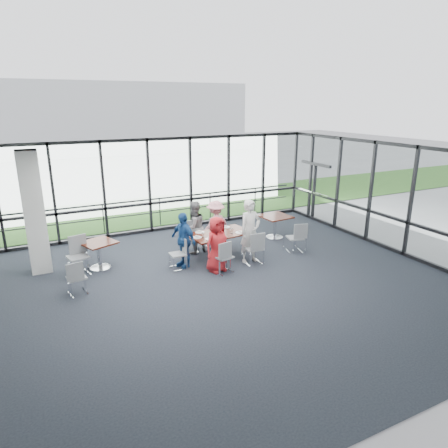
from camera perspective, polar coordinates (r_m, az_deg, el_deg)
name	(u,v)px	position (r m, az deg, el deg)	size (l,w,h in m)	color
floor	(212,289)	(9.76, -1.79, -9.29)	(12.00, 10.00, 0.02)	black
ceiling	(210,156)	(8.82, -1.99, 9.75)	(12.00, 10.00, 0.04)	white
wall_front	(381,334)	(5.41, 21.49, -14.42)	(12.00, 0.10, 3.20)	silver
curtain_wall_back	(149,186)	(13.74, -10.63, 5.33)	(12.00, 0.10, 3.20)	white
curtain_wall_right	(397,199)	(12.78, 23.43, 3.34)	(0.10, 10.00, 3.20)	white
exit_door	(314,192)	(15.51, 12.73, 4.45)	(0.12, 1.60, 2.10)	black
structural_column	(34,213)	(11.30, -25.47, 1.43)	(0.50, 0.50, 3.20)	white
apron	(120,201)	(18.84, -14.61, 3.16)	(80.00, 70.00, 0.02)	gray
grass_strip	(131,211)	(16.93, -13.17, 1.83)	(80.00, 5.00, 0.01)	#2A541D
hangar_main	(109,117)	(40.71, -16.11, 14.53)	(24.00, 10.00, 6.00)	#B8BBC0
guard_rail	(146,213)	(14.55, -11.05, 1.50)	(0.06, 0.06, 12.00)	#2D2D33
main_table	(219,238)	(11.39, -0.67, -1.96)	(1.87, 1.18, 0.75)	#3C160F
side_table_left	(99,246)	(11.18, -17.48, -3.07)	(1.05, 1.05, 0.75)	#3C160F
side_table_right	(275,219)	(13.19, 7.31, 0.71)	(0.98, 0.98, 0.75)	#3C160F
diner_near_left	(217,244)	(10.45, -1.02, -2.93)	(0.73, 0.48, 1.50)	red
diner_near_right	(250,231)	(11.07, 3.75, -1.03)	(0.65, 0.48, 1.78)	silver
diner_far_left	(194,227)	(11.76, -4.31, -0.50)	(0.76, 0.47, 1.57)	slate
diner_far_right	(216,225)	(12.13, -1.20, -0.09)	(0.96, 0.50, 1.49)	pink
diner_end	(183,240)	(10.81, -5.84, -2.26)	(0.89, 0.49, 1.52)	navy
chair_main_nl	(223,257)	(10.48, -0.09, -4.71)	(0.43, 0.43, 0.87)	gray
chair_main_nr	(253,248)	(11.06, 4.18, -3.46)	(0.44, 0.44, 0.91)	gray
chair_main_fl	(190,238)	(11.93, -4.91, -1.97)	(0.44, 0.44, 0.89)	gray
chair_main_fr	(215,233)	(12.32, -1.33, -1.33)	(0.43, 0.43, 0.88)	gray
chair_main_end	(178,254)	(10.79, -6.62, -4.31)	(0.40, 0.40, 0.82)	gray
chair_spare_la	(77,278)	(9.95, -20.31, -7.20)	(0.40, 0.40, 0.83)	gray
chair_spare_lb	(78,257)	(10.97, -20.15, -4.45)	(0.48, 0.48, 0.99)	gray
chair_spare_r	(295,238)	(12.08, 10.10, -1.94)	(0.44, 0.44, 0.89)	gray
plate_nl	(210,239)	(10.83, -2.08, -2.17)	(0.24, 0.24, 0.01)	white
plate_nr	(240,233)	(11.37, 2.34, -1.23)	(0.27, 0.27, 0.01)	white
plate_fl	(200,232)	(11.41, -3.47, -1.18)	(0.27, 0.27, 0.01)	white
plate_fr	(226,227)	(11.86, 0.24, -0.43)	(0.27, 0.27, 0.01)	white
plate_end	(197,237)	(10.98, -3.87, -1.93)	(0.26, 0.26, 0.01)	white
tumbler_a	(217,234)	(10.98, -0.98, -1.50)	(0.08, 0.08, 0.15)	white
tumbler_b	(232,231)	(11.29, 1.13, -0.99)	(0.07, 0.07, 0.15)	white
tumbler_c	(216,228)	(11.54, -1.17, -0.61)	(0.07, 0.07, 0.14)	white
tumbler_d	(203,235)	(10.95, -3.02, -1.62)	(0.07, 0.07, 0.14)	white
menu_a	(221,237)	(10.97, -0.39, -1.94)	(0.28, 0.19, 0.00)	beige
menu_b	(246,231)	(11.57, 3.12, -0.94)	(0.30, 0.21, 0.00)	beige
menu_c	(219,229)	(11.68, -0.76, -0.74)	(0.29, 0.20, 0.00)	beige
condiment_caddy	(218,232)	(11.41, -0.87, -1.09)	(0.10, 0.07, 0.04)	black
ketchup_bottle	(219,229)	(11.40, -0.71, -0.74)	(0.06, 0.06, 0.18)	#B3040C
green_bottle	(220,229)	(11.40, -0.52, -0.67)	(0.05, 0.05, 0.20)	#186725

